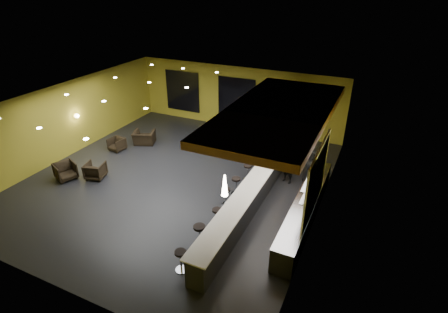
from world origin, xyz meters
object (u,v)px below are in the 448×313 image
at_px(bar_stool_0, 181,258).
at_px(bar_stool_4, 236,184).
at_px(staff_b, 308,159).
at_px(bar_stool_1, 200,233).
at_px(bar_counter, 248,202).
at_px(column, 286,126).
at_px(bar_stool_2, 217,215).
at_px(staff_a, 289,165).
at_px(armchair_a, 66,171).
at_px(prep_counter, 305,210).
at_px(pendant_1, 254,151).
at_px(pendant_2, 276,126).
at_px(bar_stool_3, 226,195).
at_px(bar_stool_6, 262,159).
at_px(pendant_0, 225,185).
at_px(staff_c, 310,167).
at_px(armchair_b, 95,170).
at_px(armchair_c, 117,144).
at_px(bar_stool_5, 248,170).
at_px(armchair_d, 144,138).

bearing_deg(bar_stool_0, bar_stool_4, 92.00).
distance_m(staff_b, bar_stool_1, 6.30).
height_order(bar_counter, bar_stool_4, bar_counter).
relative_size(column, bar_stool_1, 4.37).
bearing_deg(bar_stool_2, staff_a, 70.07).
bearing_deg(armchair_a, bar_counter, -60.28).
xyz_separation_m(prep_counter, pendant_1, (-2.00, 0.00, 1.92)).
relative_size(pendant_2, bar_stool_3, 0.96).
distance_m(prep_counter, armchair_a, 10.13).
height_order(prep_counter, bar_stool_4, prep_counter).
relative_size(pendant_2, bar_stool_6, 0.93).
height_order(pendant_0, bar_stool_6, pendant_0).
height_order(staff_c, bar_stool_6, staff_c).
bearing_deg(pendant_0, armchair_a, 172.85).
bearing_deg(column, staff_a, -67.85).
bearing_deg(column, armchair_b, -144.20).
height_order(bar_counter, column, column).
distance_m(prep_counter, column, 4.75).
height_order(bar_counter, pendant_0, pendant_0).
distance_m(column, armchair_b, 8.64).
bearing_deg(armchair_a, armchair_c, 20.47).
distance_m(staff_a, bar_stool_0, 6.43).
bearing_deg(bar_stool_5, column, 70.02).
bearing_deg(bar_stool_2, armchair_a, 178.80).
height_order(column, armchair_d, column).
distance_m(pendant_0, bar_stool_5, 4.69).
relative_size(bar_counter, bar_stool_3, 10.98).
height_order(staff_b, armchair_c, staff_b).
relative_size(staff_a, bar_stool_3, 2.24).
distance_m(armchair_c, bar_stool_1, 8.42).
height_order(prep_counter, armchair_a, prep_counter).
xyz_separation_m(pendant_1, bar_stool_3, (-0.94, -0.36, -1.88)).
bearing_deg(bar_stool_4, staff_c, 38.46).
bearing_deg(staff_b, prep_counter, -80.86).
height_order(bar_counter, bar_stool_6, bar_counter).
xyz_separation_m(armchair_b, bar_stool_5, (6.05, 2.60, 0.11)).
bearing_deg(column, bar_counter, -90.00).
xyz_separation_m(staff_b, armchair_b, (-8.26, -4.02, -0.49)).
distance_m(bar_stool_3, bar_stool_6, 3.33).
distance_m(prep_counter, bar_stool_6, 3.99).
distance_m(pendant_1, bar_stool_2, 2.60).
height_order(armchair_a, bar_stool_5, armchair_a).
height_order(pendant_2, staff_a, pendant_2).
bearing_deg(armchair_b, bar_stool_1, 146.97).
distance_m(pendant_1, bar_stool_6, 3.57).
xyz_separation_m(bar_stool_3, bar_stool_6, (0.27, 3.32, 0.01)).
bearing_deg(bar_stool_5, pendant_0, -78.34).
relative_size(staff_a, bar_stool_5, 2.26).
bearing_deg(bar_stool_2, armchair_d, 144.94).
xyz_separation_m(bar_stool_1, bar_stool_4, (-0.15, 3.31, -0.05)).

